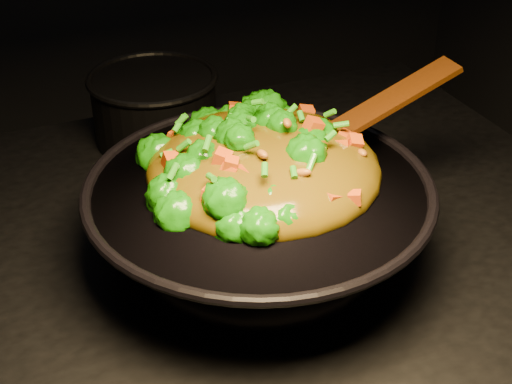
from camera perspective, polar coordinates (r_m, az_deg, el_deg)
name	(u,v)px	position (r m, az deg, el deg)	size (l,w,h in m)	color
wok	(259,225)	(0.97, 0.23, -2.68)	(0.45, 0.45, 0.13)	black
stir_fry	(264,137)	(0.94, 0.63, 4.44)	(0.32, 0.32, 0.11)	#187008
spatula	(363,116)	(1.01, 8.59, 6.02)	(0.30, 0.05, 0.01)	#321405
back_pot	(155,107)	(1.29, -8.10, 6.72)	(0.22, 0.22, 0.13)	black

